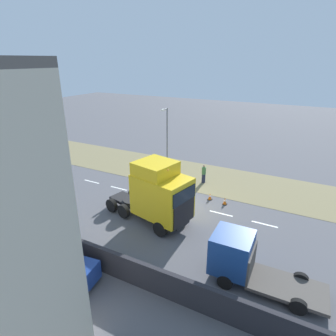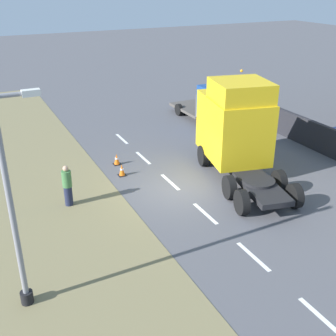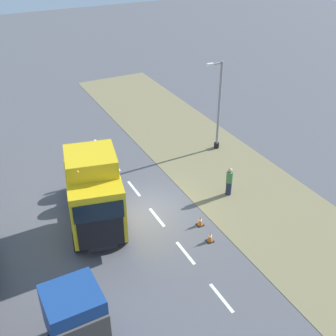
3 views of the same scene
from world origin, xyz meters
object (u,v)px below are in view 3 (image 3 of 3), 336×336
(lamp_post, at_px, (218,111))
(pedestrian, at_px, (229,182))
(lorry_cab, at_px, (94,196))
(traffic_cone_lead, at_px, (210,237))
(traffic_cone_trailing, at_px, (200,221))
(flatbed_truck, at_px, (79,326))

(lamp_post, height_order, pedestrian, lamp_post)
(lorry_cab, xyz_separation_m, lamp_post, (-10.53, -4.93, 0.55))
(lorry_cab, xyz_separation_m, pedestrian, (-8.03, 0.30, -1.41))
(pedestrian, bearing_deg, traffic_cone_lead, 43.59)
(lamp_post, bearing_deg, lorry_cab, 25.09)
(traffic_cone_lead, relative_size, traffic_cone_trailing, 1.00)
(flatbed_truck, height_order, traffic_cone_lead, flatbed_truck)
(lamp_post, distance_m, traffic_cone_trailing, 9.23)
(lamp_post, distance_m, pedestrian, 6.12)
(lamp_post, xyz_separation_m, pedestrian, (2.49, 5.23, -1.95))
(flatbed_truck, bearing_deg, lorry_cab, 65.02)
(traffic_cone_trailing, bearing_deg, traffic_cone_lead, 80.43)
(flatbed_truck, height_order, traffic_cone_trailing, flatbed_truck)
(flatbed_truck, xyz_separation_m, lamp_post, (-13.42, -11.40, 1.45))
(flatbed_truck, xyz_separation_m, pedestrian, (-10.93, -6.16, -0.50))
(lamp_post, distance_m, traffic_cone_lead, 10.41)
(lamp_post, bearing_deg, traffic_cone_trailing, 51.70)
(lorry_cab, bearing_deg, flatbed_truck, 78.44)
(lamp_post, relative_size, pedestrian, 3.50)
(flatbed_truck, relative_size, traffic_cone_lead, 9.96)
(traffic_cone_lead, distance_m, traffic_cone_trailing, 1.37)
(pedestrian, relative_size, traffic_cone_trailing, 3.11)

